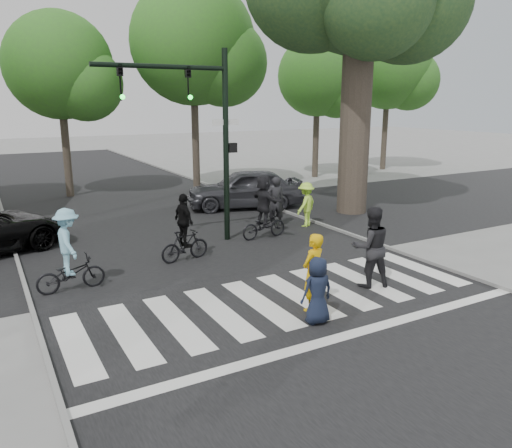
% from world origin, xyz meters
% --- Properties ---
extents(ground, '(120.00, 120.00, 0.00)m').
position_xyz_m(ground, '(0.00, 0.00, 0.00)').
color(ground, gray).
rests_on(ground, ground).
extents(road_stem, '(10.00, 70.00, 0.01)m').
position_xyz_m(road_stem, '(0.00, 5.00, 0.01)').
color(road_stem, black).
rests_on(road_stem, ground).
extents(road_cross, '(70.00, 10.00, 0.01)m').
position_xyz_m(road_cross, '(0.00, 8.00, 0.01)').
color(road_cross, black).
rests_on(road_cross, ground).
extents(curb_left, '(0.10, 70.00, 0.10)m').
position_xyz_m(curb_left, '(-5.05, 5.00, 0.05)').
color(curb_left, gray).
rests_on(curb_left, ground).
extents(curb_right, '(0.10, 70.00, 0.10)m').
position_xyz_m(curb_right, '(5.05, 5.00, 0.05)').
color(curb_right, gray).
rests_on(curb_right, ground).
extents(crosswalk, '(10.00, 3.85, 0.01)m').
position_xyz_m(crosswalk, '(0.00, 0.66, 0.01)').
color(crosswalk, silver).
rests_on(crosswalk, ground).
extents(traffic_signal, '(4.45, 0.29, 6.00)m').
position_xyz_m(traffic_signal, '(0.35, 6.20, 3.90)').
color(traffic_signal, black).
rests_on(traffic_signal, ground).
extents(bg_tree_2, '(5.04, 4.80, 8.40)m').
position_xyz_m(bg_tree_2, '(-1.76, 16.62, 5.78)').
color(bg_tree_2, brown).
rests_on(bg_tree_2, ground).
extents(bg_tree_3, '(6.30, 6.00, 10.20)m').
position_xyz_m(bg_tree_3, '(4.31, 15.27, 6.94)').
color(bg_tree_3, brown).
rests_on(bg_tree_3, ground).
extents(bg_tree_4, '(4.83, 4.60, 8.15)m').
position_xyz_m(bg_tree_4, '(12.23, 16.12, 5.64)').
color(bg_tree_4, brown).
rests_on(bg_tree_4, ground).
extents(bg_tree_5, '(5.67, 5.40, 9.30)m').
position_xyz_m(bg_tree_5, '(18.27, 16.69, 6.36)').
color(bg_tree_5, brown).
rests_on(bg_tree_5, ground).
extents(pedestrian_woman, '(0.74, 0.61, 1.72)m').
position_xyz_m(pedestrian_woman, '(0.32, 0.16, 0.86)').
color(pedestrian_woman, '#EDAF08').
rests_on(pedestrian_woman, ground).
extents(pedestrian_child, '(0.71, 0.48, 1.41)m').
position_xyz_m(pedestrian_child, '(0.02, -0.43, 0.70)').
color(pedestrian_child, '#161E32').
rests_on(pedestrian_child, ground).
extents(pedestrian_adult, '(1.16, 1.02, 2.01)m').
position_xyz_m(pedestrian_adult, '(2.39, 0.67, 1.00)').
color(pedestrian_adult, black).
rests_on(pedestrian_adult, ground).
extents(cyclist_left, '(1.62, 1.07, 2.02)m').
position_xyz_m(cyclist_left, '(-4.07, 3.91, 0.88)').
color(cyclist_left, black).
rests_on(cyclist_left, ground).
extents(cyclist_mid, '(1.53, 0.95, 1.94)m').
position_xyz_m(cyclist_mid, '(-0.83, 4.77, 0.80)').
color(cyclist_mid, black).
rests_on(cyclist_mid, ground).
extents(cyclist_right, '(1.71, 1.59, 2.12)m').
position_xyz_m(cyclist_right, '(2.34, 5.76, 0.94)').
color(cyclist_right, black).
rests_on(cyclist_right, ground).
extents(car_grey, '(5.24, 3.32, 1.66)m').
position_xyz_m(car_grey, '(4.07, 10.38, 0.83)').
color(car_grey, '#38383E').
rests_on(car_grey, ground).
extents(bystander_hivis, '(1.20, 1.02, 1.62)m').
position_xyz_m(bystander_hivis, '(4.48, 6.43, 0.81)').
color(bystander_hivis, '#C1FF45').
rests_on(bystander_hivis, ground).
extents(bystander_dark, '(0.77, 0.63, 1.82)m').
position_xyz_m(bystander_dark, '(3.55, 7.02, 0.91)').
color(bystander_dark, black).
rests_on(bystander_dark, ground).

